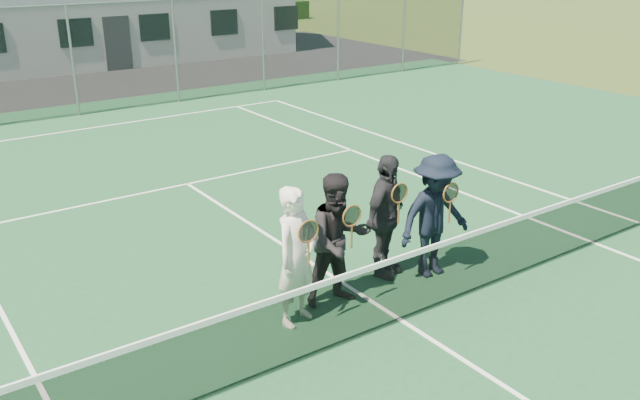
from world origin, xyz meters
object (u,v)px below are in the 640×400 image
object	(u,v)px
player_a	(296,256)
tennis_net	(404,285)
player_d	(435,216)
player_b	(339,240)
player_c	(385,216)

from	to	relation	value
player_a	tennis_net	bearing A→B (deg)	-36.02
tennis_net	player_a	size ratio (longest dim) A/B	6.49
player_a	player_d	world-z (taller)	same
player_b	player_c	world-z (taller)	same
player_b	tennis_net	bearing A→B (deg)	-67.18
player_a	player_c	world-z (taller)	same
player_a	player_d	distance (m)	2.32
tennis_net	player_b	xyz separation A→B (m)	(-0.37, 0.87, 0.38)
player_c	player_d	world-z (taller)	same
player_a	player_c	distance (m)	1.78
tennis_net	player_c	size ratio (longest dim) A/B	6.49
player_b	player_d	distance (m)	1.61
player_c	tennis_net	bearing A→B (deg)	-119.87
player_b	player_c	xyz separation A→B (m)	(1.03, 0.28, 0.00)
player_b	player_c	size ratio (longest dim) A/B	1.00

